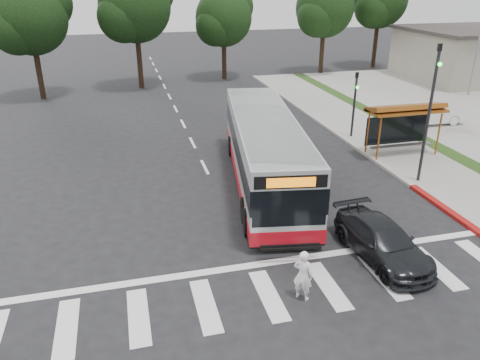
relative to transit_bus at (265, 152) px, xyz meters
name	(u,v)px	position (x,y,z in m)	size (l,w,h in m)	color
ground	(231,221)	(-2.38, -3.22, -1.61)	(140.00, 140.00, 0.00)	black
sidewalk_east	(376,137)	(8.62, 4.78, -1.55)	(4.00, 40.00, 0.12)	gray
curb_east	(346,140)	(6.62, 4.78, -1.54)	(0.30, 40.00, 0.15)	#9E9991
curb_east_red	(455,215)	(6.62, -5.22, -1.54)	(0.32, 6.00, 0.15)	maroon
crosswalk_ladder	(269,295)	(-2.38, -8.22, -1.61)	(18.00, 2.60, 0.01)	silver
bus_shelter	(405,114)	(8.42, 1.88, 0.74)	(4.20, 1.60, 2.86)	#944E18
traffic_signal_ne_tall	(431,104)	(7.22, -1.73, 2.27)	(0.18, 0.37, 6.50)	black
traffic_signal_ne_short	(355,98)	(7.22, 5.27, 0.87)	(0.18, 0.37, 4.00)	black
tree_ne_a	(325,7)	(13.69, 24.84, 4.78)	(6.16, 5.74, 9.30)	black
tree_north_a	(136,5)	(-4.30, 22.85, 5.31)	(6.60, 6.15, 10.17)	black
tree_north_b	(224,17)	(3.69, 24.84, 4.05)	(5.72, 5.33, 8.43)	black
tree_north_c	(31,16)	(-12.31, 20.84, 4.68)	(6.16, 5.74, 9.30)	black
transit_bus	(265,152)	(0.00, 0.00, 0.00)	(2.70, 12.47, 3.22)	silver
pedestrian	(303,275)	(-1.44, -8.61, -0.77)	(0.62, 0.40, 1.69)	white
dark_sedan	(382,241)	(2.11, -7.14, -0.96)	(1.82, 4.48, 1.30)	black
parked_car_1	(433,114)	(13.56, 6.32, -0.82)	(1.45, 4.17, 1.37)	white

